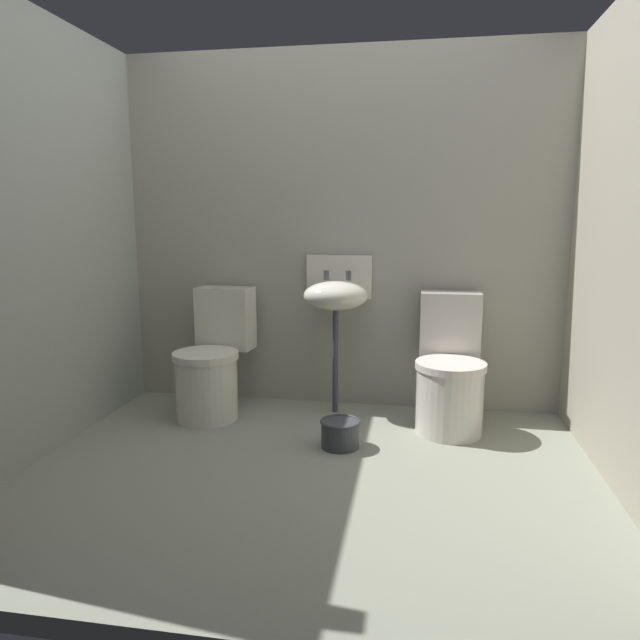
{
  "coord_description": "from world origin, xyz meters",
  "views": [
    {
      "loc": [
        0.5,
        -2.67,
        1.24
      ],
      "look_at": [
        0.0,
        0.26,
        0.7
      ],
      "focal_mm": 32.43,
      "sensor_mm": 36.0,
      "label": 1
    }
  ],
  "objects_px": {
    "toilet_left": "(212,364)",
    "sink": "(336,294)",
    "toilet_right": "(450,375)",
    "bucket": "(340,433)"
  },
  "relations": [
    {
      "from": "bucket",
      "to": "sink",
      "type": "bearing_deg",
      "value": 100.34
    },
    {
      "from": "toilet_right",
      "to": "sink",
      "type": "height_order",
      "value": "sink"
    },
    {
      "from": "toilet_left",
      "to": "toilet_right",
      "type": "xyz_separation_m",
      "value": [
        1.45,
        -0.0,
        0.0
      ]
    },
    {
      "from": "sink",
      "to": "toilet_right",
      "type": "bearing_deg",
      "value": -15.1
    },
    {
      "from": "toilet_left",
      "to": "sink",
      "type": "xyz_separation_m",
      "value": [
        0.75,
        0.19,
        0.43
      ]
    },
    {
      "from": "sink",
      "to": "bucket",
      "type": "relative_size",
      "value": 4.47
    },
    {
      "from": "toilet_left",
      "to": "bucket",
      "type": "bearing_deg",
      "value": 161.09
    },
    {
      "from": "sink",
      "to": "bucket",
      "type": "height_order",
      "value": "sink"
    },
    {
      "from": "toilet_left",
      "to": "bucket",
      "type": "xyz_separation_m",
      "value": [
        0.86,
        -0.4,
        -0.24
      ]
    },
    {
      "from": "toilet_left",
      "to": "bucket",
      "type": "distance_m",
      "value": 0.98
    }
  ]
}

